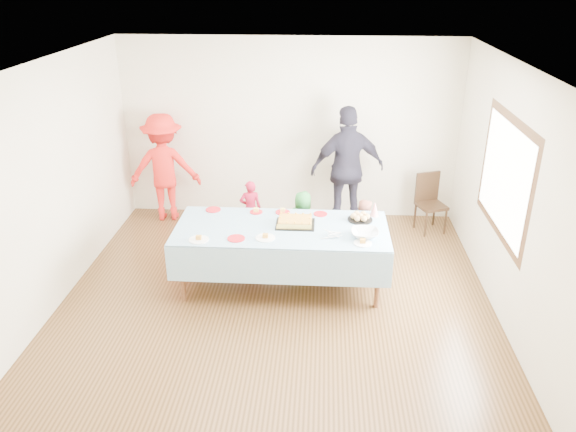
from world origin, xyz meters
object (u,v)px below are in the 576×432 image
dining_chair (429,199)px  adult_left (164,167)px  party_table (281,231)px  birthday_cake (295,222)px

dining_chair → adult_left: bearing=157.2°
party_table → dining_chair: size_ratio=2.90×
birthday_cake → dining_chair: size_ratio=0.53×
party_table → adult_left: 2.70m
adult_left → dining_chair: bearing=169.9°
dining_chair → birthday_cake: bearing=-158.9°
dining_chair → party_table: bearing=-159.8°
dining_chair → adult_left: size_ratio=0.53×
dining_chair → adult_left: 3.96m
birthday_cake → adult_left: bearing=138.5°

